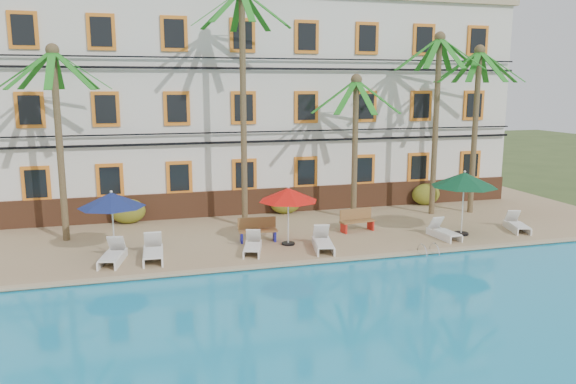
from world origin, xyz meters
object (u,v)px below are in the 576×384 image
object	(u,v)px
umbrella_red	(288,195)
umbrella_blue	(112,200)
palm_d	(437,100)
lounger_e	(444,232)
lounger_d	(323,242)
pool_ladder	(428,253)
bench_left	(258,229)
palm_a	(57,116)
lounger_c	(253,246)
palm_c	(355,126)
palm_b	(243,79)
bench_right	(357,220)
umbrella_green	(464,180)
lounger_f	(517,225)
lounger_b	(153,251)
palm_e	(476,107)
lounger_a	(113,255)

from	to	relation	value
umbrella_red	umbrella_blue	bearing A→B (deg)	176.77
palm_d	lounger_e	size ratio (longest dim) A/B	4.95
lounger_d	pool_ladder	bearing A→B (deg)	-22.88
lounger_d	bench_left	world-z (taller)	bench_left
palm_a	lounger_c	size ratio (longest dim) A/B	4.33
palm_a	bench_left	size ratio (longest dim) A/B	4.91
palm_c	umbrella_red	size ratio (longest dim) A/B	2.86
palm_b	lounger_e	bearing A→B (deg)	-28.85
palm_a	bench_right	world-z (taller)	palm_a
pool_ladder	palm_c	bearing A→B (deg)	95.39
palm_c	bench_right	world-z (taller)	palm_c
bench_right	palm_a	bearing A→B (deg)	171.42
umbrella_green	bench_left	xyz separation A→B (m)	(-8.22, 1.29, -1.80)
umbrella_red	lounger_d	world-z (taller)	umbrella_red
bench_right	lounger_e	bearing A→B (deg)	-33.87
lounger_c	lounger_f	xyz separation A→B (m)	(11.35, 0.12, 0.00)
lounger_d	bench_left	size ratio (longest dim) A/B	1.24
umbrella_red	pool_ladder	bearing A→B (deg)	-28.40
palm_d	palm_c	bearing A→B (deg)	178.55
bench_left	bench_right	bearing A→B (deg)	5.67
pool_ladder	palm_b	bearing A→B (deg)	134.44
lounger_b	bench_left	distance (m)	4.26
palm_d	lounger_e	distance (m)	6.70
palm_e	umbrella_blue	size ratio (longest dim) A/B	3.31
palm_d	lounger_b	world-z (taller)	palm_d
palm_e	umbrella_red	size ratio (longest dim) A/B	3.44
lounger_c	bench_right	size ratio (longest dim) A/B	1.12
palm_a	palm_b	size ratio (longest dim) A/B	0.75
palm_a	lounger_a	distance (m)	6.06
lounger_e	pool_ladder	bearing A→B (deg)	-133.55
lounger_d	bench_right	bearing A→B (deg)	44.55
bench_right	umbrella_green	bearing A→B (deg)	-23.80
umbrella_red	bench_left	bearing A→B (deg)	142.31
bench_left	pool_ladder	distance (m)	6.51
lounger_a	pool_ladder	distance (m)	11.18
palm_b	bench_left	size ratio (longest dim) A/B	6.52
palm_a	umbrella_green	distance (m)	16.06
palm_c	lounger_f	world-z (taller)	palm_c
palm_b	palm_d	world-z (taller)	palm_b
lounger_a	bench_right	bearing A→B (deg)	10.27
palm_b	umbrella_green	bearing A→B (deg)	-24.52
lounger_e	lounger_f	distance (m)	3.59
palm_d	lounger_d	distance (m)	9.57
palm_d	umbrella_red	xyz separation A→B (m)	(-7.99, -3.25, -3.40)
lounger_a	lounger_f	distance (m)	16.23
palm_a	palm_c	size ratio (longest dim) A/B	1.16
bench_left	bench_right	size ratio (longest dim) A/B	0.99
lounger_a	lounger_d	distance (m)	7.49
umbrella_blue	lounger_a	size ratio (longest dim) A/B	1.27
lounger_a	pool_ladder	size ratio (longest dim) A/B	2.50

